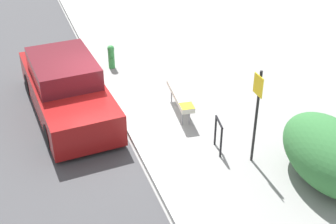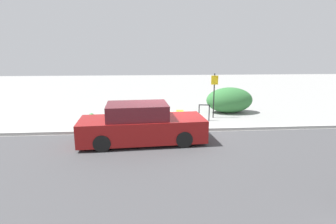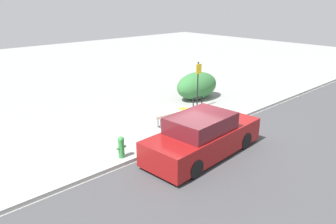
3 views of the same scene
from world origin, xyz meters
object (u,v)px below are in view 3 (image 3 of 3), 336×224
at_px(sign_post, 198,81).
at_px(fire_hydrant, 121,146).
at_px(bike_rack, 198,103).
at_px(parked_car_near, 203,137).
at_px(bench, 171,114).

xyz_separation_m(sign_post, fire_hydrant, (-5.84, -1.84, -0.98)).
xyz_separation_m(bike_rack, parked_car_near, (-3.04, -3.01, 0.17)).
xyz_separation_m(bike_rack, sign_post, (0.62, 0.57, 0.88)).
bearing_deg(sign_post, parked_car_near, -135.65).
height_order(bench, sign_post, sign_post).
distance_m(bench, parked_car_near, 3.02).
height_order(bike_rack, fire_hydrant, bike_rack).
height_order(bike_rack, parked_car_near, parked_car_near).
relative_size(bike_rack, parked_car_near, 0.18).
distance_m(sign_post, parked_car_near, 5.17).
height_order(bike_rack, sign_post, sign_post).
height_order(fire_hydrant, parked_car_near, parked_car_near).
bearing_deg(parked_car_near, fire_hydrant, 137.75).
relative_size(bike_rack, sign_post, 0.36).
height_order(sign_post, fire_hydrant, sign_post).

